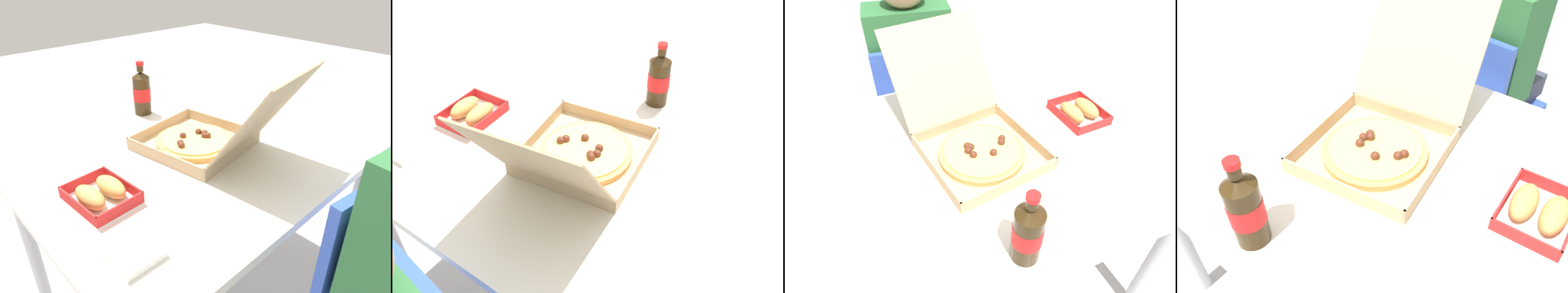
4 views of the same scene
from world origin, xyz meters
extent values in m
plane|color=#B2B2B7|center=(0.00, 0.00, 0.00)|extent=(10.00, 10.00, 0.00)
cube|color=silver|center=(0.00, 0.00, 0.70)|extent=(1.21, 0.93, 0.03)
cylinder|color=#B7B7BC|center=(0.54, -0.39, 0.34)|extent=(0.05, 0.05, 0.69)
cylinder|color=#B7B7BC|center=(-0.54, 0.39, 0.34)|extent=(0.05, 0.05, 0.69)
cylinder|color=#B7B7BC|center=(0.54, 0.39, 0.34)|extent=(0.05, 0.05, 0.69)
cube|color=#2D4CAD|center=(-0.03, 0.76, 0.43)|extent=(0.45, 0.45, 0.04)
cube|color=#2D4CAD|center=(-0.06, 0.58, 0.64)|extent=(0.36, 0.08, 0.38)
cylinder|color=#B2B2B7|center=(0.16, 0.91, 0.21)|extent=(0.03, 0.03, 0.43)
cylinder|color=#B2B2B7|center=(-0.17, 0.96, 0.21)|extent=(0.03, 0.03, 0.43)
cylinder|color=#B2B2B7|center=(0.12, 0.57, 0.21)|extent=(0.03, 0.03, 0.43)
cylinder|color=#B2B2B7|center=(-0.22, 0.62, 0.21)|extent=(0.03, 0.03, 0.43)
cylinder|color=#333847|center=(0.08, 0.90, 0.23)|extent=(0.09, 0.09, 0.45)
cylinder|color=#333847|center=(-0.10, 0.93, 0.23)|extent=(0.09, 0.09, 0.45)
cube|color=#333847|center=(0.07, 0.85, 0.50)|extent=(0.15, 0.31, 0.10)
cube|color=#333847|center=(-0.11, 0.88, 0.50)|extent=(0.15, 0.31, 0.10)
cube|color=#286033|center=(-0.04, 0.70, 0.76)|extent=(0.38, 0.23, 0.42)
cube|color=tan|center=(0.01, -0.02, 0.72)|extent=(0.39, 0.39, 0.01)
cube|color=tan|center=(0.03, -0.18, 0.74)|extent=(0.34, 0.06, 0.04)
cube|color=tan|center=(-0.16, -0.04, 0.74)|extent=(0.06, 0.34, 0.04)
cube|color=tan|center=(0.17, 0.01, 0.74)|extent=(0.06, 0.34, 0.04)
cube|color=tan|center=(-0.02, 0.15, 0.74)|extent=(0.34, 0.06, 0.04)
cube|color=tan|center=(-0.03, 0.24, 0.91)|extent=(0.36, 0.24, 0.29)
cylinder|color=tan|center=(0.01, -0.02, 0.73)|extent=(0.28, 0.28, 0.02)
cylinder|color=#EAC666|center=(0.01, -0.02, 0.75)|extent=(0.24, 0.24, 0.01)
sphere|color=#562819|center=(-0.04, -0.01, 0.75)|extent=(0.02, 0.02, 0.02)
sphere|color=#562819|center=(0.08, -0.02, 0.75)|extent=(0.02, 0.02, 0.02)
sphere|color=#562819|center=(-0.03, 0.01, 0.75)|extent=(0.02, 0.02, 0.02)
sphere|color=#562819|center=(-0.02, 0.00, 0.75)|extent=(0.02, 0.02, 0.02)
sphere|color=#562819|center=(0.09, 0.00, 0.75)|extent=(0.02, 0.02, 0.02)
sphere|color=#562819|center=(0.03, -0.05, 0.75)|extent=(0.02, 0.02, 0.02)
sphere|color=#562819|center=(-0.03, -0.04, 0.75)|extent=(0.02, 0.02, 0.02)
cube|color=white|center=(0.42, 0.04, 0.72)|extent=(0.16, 0.20, 0.00)
cube|color=red|center=(0.42, -0.05, 0.74)|extent=(0.15, 0.01, 0.03)
cube|color=red|center=(0.41, 0.13, 0.74)|extent=(0.15, 0.01, 0.03)
cube|color=red|center=(0.35, 0.04, 0.74)|extent=(0.02, 0.19, 0.03)
cube|color=red|center=(0.49, 0.05, 0.74)|extent=(0.02, 0.19, 0.03)
ellipsoid|color=tan|center=(0.39, 0.04, 0.75)|extent=(0.06, 0.12, 0.05)
ellipsoid|color=tan|center=(0.45, 0.04, 0.75)|extent=(0.06, 0.12, 0.05)
cylinder|color=#33230F|center=(-0.03, -0.38, 0.80)|extent=(0.07, 0.07, 0.16)
cone|color=#33230F|center=(-0.03, -0.38, 0.89)|extent=(0.07, 0.07, 0.02)
cylinder|color=#33230F|center=(-0.03, -0.38, 0.92)|extent=(0.03, 0.03, 0.02)
cylinder|color=red|center=(-0.03, -0.38, 0.94)|extent=(0.03, 0.03, 0.01)
cylinder|color=red|center=(-0.03, -0.38, 0.81)|extent=(0.07, 0.07, 0.06)
cube|color=white|center=(-0.45, 0.18, 0.72)|extent=(0.24, 0.20, 0.00)
cube|color=white|center=(0.47, 0.27, 0.73)|extent=(0.11, 0.11, 0.02)
camera|label=1|loc=(0.76, 0.78, 1.32)|focal=32.06mm
camera|label=2|loc=(-0.57, 0.79, 1.61)|focal=41.24mm
camera|label=3|loc=(-0.31, -0.76, 1.48)|focal=31.60mm
camera|label=4|loc=(0.49, -0.63, 1.42)|focal=36.71mm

